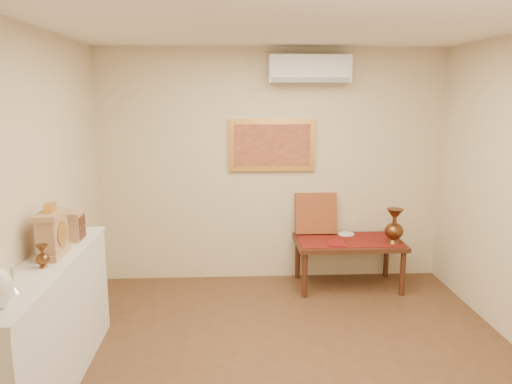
{
  "coord_description": "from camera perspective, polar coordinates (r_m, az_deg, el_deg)",
  "views": [
    {
      "loc": [
        -0.48,
        -3.5,
        2.18
      ],
      "look_at": [
        -0.24,
        1.15,
        1.26
      ],
      "focal_mm": 35.0,
      "sensor_mm": 36.0,
      "label": 1
    }
  ],
  "objects": [
    {
      "name": "cushion",
      "position": [
        5.92,
        6.83,
        -2.42
      ],
      "size": [
        0.48,
        0.2,
        0.49
      ],
      "primitive_type": "cube",
      "rotation": [
        -0.21,
        0.0,
        0.0
      ],
      "color": "maroon",
      "rests_on": "table_cloth"
    },
    {
      "name": "painting",
      "position": [
        5.77,
        1.84,
        5.38
      ],
      "size": [
        1.0,
        0.06,
        0.6
      ],
      "color": "gold",
      "rests_on": "wall_back"
    },
    {
      "name": "brass_urn_tall",
      "position": [
        5.71,
        15.54,
        -3.34
      ],
      "size": [
        0.21,
        0.21,
        0.47
      ],
      "primitive_type": null,
      "color": "brown",
      "rests_on": "table_cloth"
    },
    {
      "name": "low_table",
      "position": [
        5.79,
        10.51,
        -6.06
      ],
      "size": [
        1.2,
        0.7,
        0.55
      ],
      "color": "#472215",
      "rests_on": "floor"
    },
    {
      "name": "wall_back",
      "position": [
        5.83,
        1.81,
        2.96
      ],
      "size": [
        4.0,
        0.02,
        2.7
      ],
      "primitive_type": "cube",
      "color": "beige",
      "rests_on": "ground"
    },
    {
      "name": "ceiling",
      "position": [
        3.57,
        5.08,
        19.47
      ],
      "size": [
        4.5,
        4.5,
        0.0
      ],
      "primitive_type": "plane",
      "rotation": [
        3.14,
        0.0,
        0.0
      ],
      "color": "white",
      "rests_on": "ground"
    },
    {
      "name": "ac_unit",
      "position": [
        5.69,
        6.12,
        13.8
      ],
      "size": [
        0.9,
        0.25,
        0.3
      ],
      "color": "silver",
      "rests_on": "wall_back"
    },
    {
      "name": "floor",
      "position": [
        4.15,
        4.39,
        -20.59
      ],
      "size": [
        4.5,
        4.5,
        0.0
      ],
      "primitive_type": "plane",
      "color": "brown",
      "rests_on": "ground"
    },
    {
      "name": "wall_left",
      "position": [
        3.91,
        -25.82,
        -2.28
      ],
      "size": [
        0.02,
        4.5,
        2.7
      ],
      "primitive_type": "cube",
      "color": "beige",
      "rests_on": "ground"
    },
    {
      "name": "menu",
      "position": [
        5.59,
        9.14,
        -5.8
      ],
      "size": [
        0.2,
        0.27,
        0.01
      ],
      "primitive_type": "cube",
      "rotation": [
        0.0,
        0.0,
        -0.1
      ],
      "color": "maroon",
      "rests_on": "table_cloth"
    },
    {
      "name": "candlestick",
      "position": [
        3.44,
        -26.13,
        -8.8
      ],
      "size": [
        0.09,
        0.09,
        0.19
      ],
      "primitive_type": null,
      "color": "silver",
      "rests_on": "display_ledge"
    },
    {
      "name": "display_ledge",
      "position": [
        4.11,
        -22.46,
        -14.01
      ],
      "size": [
        0.37,
        2.02,
        0.98
      ],
      "color": "white",
      "rests_on": "floor"
    },
    {
      "name": "brass_urn_small",
      "position": [
        3.82,
        -23.25,
        -6.41
      ],
      "size": [
        0.1,
        0.1,
        0.21
      ],
      "primitive_type": null,
      "color": "brown",
      "rests_on": "display_ledge"
    },
    {
      "name": "mantel_clock",
      "position": [
        4.04,
        -22.25,
        -4.41
      ],
      "size": [
        0.17,
        0.36,
        0.41
      ],
      "color": "tan",
      "rests_on": "display_ledge"
    },
    {
      "name": "table_cloth",
      "position": [
        5.77,
        10.54,
        -5.4
      ],
      "size": [
        1.14,
        0.59,
        0.01
      ],
      "primitive_type": "cube",
      "color": "maroon",
      "rests_on": "low_table"
    },
    {
      "name": "wooden_chest",
      "position": [
        4.43,
        -20.18,
        -3.64
      ],
      "size": [
        0.16,
        0.21,
        0.24
      ],
      "color": "tan",
      "rests_on": "display_ledge"
    },
    {
      "name": "plate",
      "position": [
        5.97,
        10.24,
        -4.74
      ],
      "size": [
        0.19,
        0.19,
        0.01
      ],
      "primitive_type": "cylinder",
      "color": "white",
      "rests_on": "table_cloth"
    }
  ]
}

